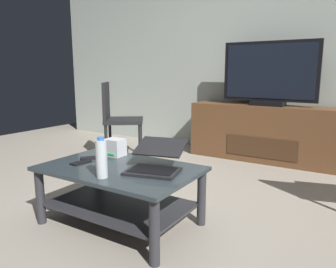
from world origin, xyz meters
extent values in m
plane|color=#9E9384|center=(0.00, 0.00, 0.00)|extent=(7.68, 7.68, 0.00)
cube|color=#A8B2A8|center=(0.00, 2.30, 1.40)|extent=(6.40, 0.12, 2.80)
cube|color=#2D383D|center=(-0.12, -0.20, 0.40)|extent=(1.04, 0.66, 0.02)
cube|color=#2D2D33|center=(-0.12, -0.20, 0.14)|extent=(0.92, 0.58, 0.02)
cylinder|color=#2D2D33|center=(-0.59, -0.48, 0.19)|extent=(0.06, 0.06, 0.38)
cylinder|color=#2D2D33|center=(0.36, -0.48, 0.19)|extent=(0.06, 0.06, 0.38)
cylinder|color=#2D2D33|center=(-0.59, 0.08, 0.19)|extent=(0.06, 0.06, 0.38)
cylinder|color=#2D2D33|center=(0.36, 0.08, 0.19)|extent=(0.06, 0.06, 0.38)
cube|color=brown|center=(0.27, 1.98, 0.33)|extent=(1.78, 0.41, 0.65)
cube|color=#432A18|center=(0.27, 1.77, 0.20)|extent=(0.80, 0.01, 0.23)
cube|color=black|center=(0.27, 1.96, 0.68)|extent=(0.37, 0.20, 0.05)
cube|color=black|center=(0.27, 1.96, 1.04)|extent=(1.06, 0.04, 0.67)
cube|color=black|center=(0.27, 1.93, 1.04)|extent=(0.99, 0.01, 0.60)
cube|color=black|center=(-1.18, 1.13, 0.47)|extent=(0.61, 0.61, 0.04)
cube|color=black|center=(-1.34, 1.02, 0.69)|extent=(0.27, 0.36, 0.45)
cylinder|color=black|center=(-0.92, 1.09, 0.22)|extent=(0.04, 0.04, 0.45)
cylinder|color=black|center=(-1.14, 1.40, 0.22)|extent=(0.04, 0.04, 0.45)
cylinder|color=black|center=(-1.23, 0.87, 0.22)|extent=(0.04, 0.04, 0.45)
cylinder|color=black|center=(-1.45, 1.18, 0.22)|extent=(0.04, 0.04, 0.45)
cube|color=black|center=(0.14, -0.19, 0.42)|extent=(0.37, 0.31, 0.02)
cube|color=black|center=(0.14, -0.19, 0.43)|extent=(0.32, 0.25, 0.00)
cube|color=black|center=(0.11, -0.03, 0.54)|extent=(0.37, 0.30, 0.08)
cube|color=teal|center=(0.11, -0.04, 0.54)|extent=(0.33, 0.27, 0.07)
cube|color=silver|center=(-0.34, 0.01, 0.47)|extent=(0.14, 0.11, 0.13)
cube|color=#19D84C|center=(-0.34, -0.05, 0.43)|extent=(0.08, 0.00, 0.01)
cylinder|color=silver|center=(-0.06, -0.43, 0.52)|extent=(0.07, 0.07, 0.23)
cylinder|color=blue|center=(-0.06, -0.43, 0.65)|extent=(0.04, 0.04, 0.02)
cube|color=black|center=(-0.40, -0.28, 0.41)|extent=(0.08, 0.15, 0.01)
cube|color=black|center=(-0.42, -0.16, 0.42)|extent=(0.13, 0.15, 0.02)
camera|label=1|loc=(1.27, -1.81, 1.04)|focal=34.88mm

